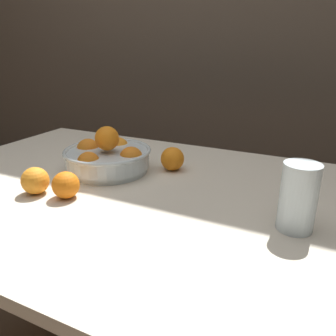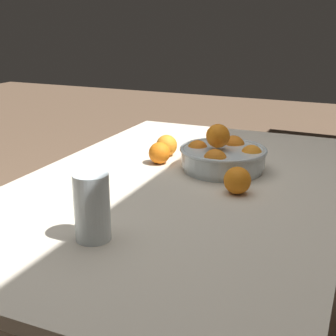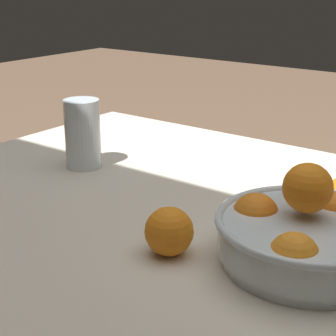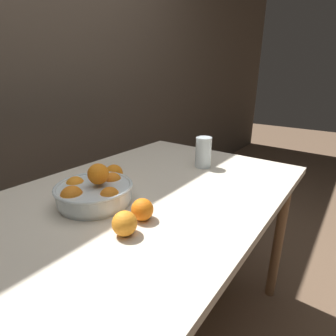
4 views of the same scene
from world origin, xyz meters
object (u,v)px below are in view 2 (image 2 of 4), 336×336
Objects in this scene: orange_loose_aside at (237,180)px; fruit_bowl at (223,156)px; juice_glass at (92,211)px; orange_loose_near_bowl at (159,153)px; orange_loose_front at (167,145)px.

fruit_bowl is at bearing -151.96° from orange_loose_aside.
fruit_bowl is 0.20m from orange_loose_aside.
orange_loose_aside is (0.18, 0.09, -0.01)m from fruit_bowl.
juice_glass is 0.56m from orange_loose_near_bowl.
juice_glass reaches higher than orange_loose_near_bowl.
juice_glass is 2.10× the size of orange_loose_near_bowl.
orange_loose_front is (-0.64, -0.11, -0.03)m from juice_glass.
orange_loose_aside is (0.25, 0.32, 0.00)m from orange_loose_front.
fruit_bowl reaches higher than orange_loose_aside.
orange_loose_front is 0.98× the size of orange_loose_aside.
fruit_bowl is at bearing 95.00° from orange_loose_near_bowl.
fruit_bowl is at bearing 71.88° from orange_loose_front.
juice_glass is at bearing -11.53° from fruit_bowl.
fruit_bowl is 0.21m from orange_loose_near_bowl.
fruit_bowl is 3.63× the size of orange_loose_aside.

